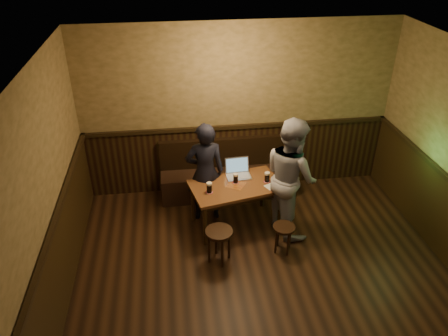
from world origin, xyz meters
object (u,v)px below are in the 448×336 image
stool_left (219,237)px  person_grey (291,176)px  person_suit (205,172)px  pint_left (209,188)px  bench (228,177)px  pint_right (267,177)px  pint_mid (236,178)px  laptop (238,171)px  pub_table (236,190)px  stool_right (284,231)px

stool_left → person_grey: person_grey is taller
person_suit → pint_left: bearing=90.7°
bench → pint_right: bench is taller
pint_right → person_suit: (-0.89, 0.22, 0.02)m
bench → stool_left: (-0.35, -1.63, 0.09)m
bench → stool_left: 1.67m
stool_left → pint_mid: 0.98m
pint_left → laptop: laptop is taller
stool_left → pint_left: size_ratio=3.11×
stool_left → pint_mid: size_ratio=3.32×
pint_left → person_suit: size_ratio=0.10×
pint_right → person_suit: size_ratio=0.10×
stool_left → pint_right: bearing=44.8°
pub_table → pint_mid: pint_mid is taller
pub_table → person_suit: bearing=137.2°
pint_left → pint_mid: (0.41, 0.20, -0.01)m
bench → pint_left: size_ratio=13.64×
pint_right → person_grey: person_grey is taller
person_suit → pint_mid: bearing=154.0°
pub_table → pint_left: (-0.40, -0.14, 0.17)m
bench → person_grey: 1.40m
pint_right → bench: bearing=119.6°
stool_right → person_grey: bearing=69.4°
person_grey → stool_right: bearing=143.8°
pub_table → laptop: bearing=62.9°
pub_table → pint_right: 0.50m
pub_table → pint_left: pint_left is taller
pub_table → stool_right: bearing=-63.5°
pint_mid → pub_table: bearing=-93.4°
pub_table → pint_mid: size_ratio=9.46×
laptop → person_suit: bearing=178.6°
bench → stool_right: (0.56, -1.55, 0.02)m
stool_right → person_suit: (-0.99, 0.95, 0.46)m
stool_left → person_suit: 1.10m
bench → stool_right: size_ratio=5.24×
pub_table → stool_left: pub_table is taller
pint_left → pint_right: size_ratio=1.03×
pub_table → pint_mid: 0.18m
person_grey → person_suit: bearing=54.3°
pub_table → person_suit: size_ratio=0.90×
bench → pub_table: bearing=-90.0°
pub_table → stool_right: (0.56, -0.70, -0.27)m
stool_left → stool_right: bearing=5.0°
pint_left → laptop: 0.63m
bench → laptop: bearing=-82.9°
pint_mid → pint_right: (0.46, -0.03, 0.00)m
pint_left → pint_mid: size_ratio=1.07×
stool_right → pint_mid: pint_mid is taller
bench → pint_mid: bench is taller
bench → pint_mid: (0.00, -0.79, 0.46)m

